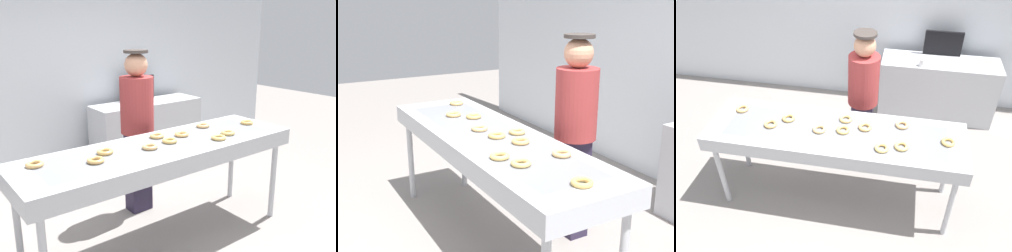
{
  "view_description": "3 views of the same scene",
  "coord_description": "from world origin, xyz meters",
  "views": [
    {
      "loc": [
        -1.85,
        -2.48,
        1.99
      ],
      "look_at": [
        0.06,
        0.01,
        1.12
      ],
      "focal_mm": 39.98,
      "sensor_mm": 36.0,
      "label": 1
    },
    {
      "loc": [
        2.92,
        -1.52,
        2.01
      ],
      "look_at": [
        -0.01,
        0.14,
        1.01
      ],
      "focal_mm": 47.06,
      "sensor_mm": 36.0,
      "label": 2
    },
    {
      "loc": [
        0.6,
        -2.68,
        3.16
      ],
      "look_at": [
        0.08,
        0.04,
        1.01
      ],
      "focal_mm": 37.57,
      "sensor_mm": 36.0,
      "label": 3
    }
  ],
  "objects": [
    {
      "name": "glazed_donut_5",
      "position": [
        0.07,
        0.2,
        0.98
      ],
      "size": [
        0.19,
        0.19,
        0.03
      ],
      "primitive_type": "torus",
      "rotation": [
        0.0,
        0.0,
        0.7
      ],
      "color": "#E1B367",
      "rests_on": "fryer_conveyor"
    },
    {
      "name": "glazed_donut_8",
      "position": [
        -1.06,
        0.17,
        0.98
      ],
      "size": [
        0.18,
        0.18,
        0.03
      ],
      "primitive_type": "torus",
      "rotation": [
        0.0,
        0.0,
        2.75
      ],
      "color": "#E0AA63",
      "rests_on": "fryer_conveyor"
    },
    {
      "name": "glazed_donut_4",
      "position": [
        0.49,
        -0.19,
        0.98
      ],
      "size": [
        0.18,
        0.18,
        0.03
      ],
      "primitive_type": "torus",
      "rotation": [
        0.0,
        0.0,
        0.47
      ],
      "color": "#E2B865",
      "rests_on": "fryer_conveyor"
    },
    {
      "name": "menu_display",
      "position": [
        1.11,
        2.08,
        1.07
      ],
      "size": [
        0.52,
        0.04,
        0.35
      ],
      "primitive_type": "cube",
      "color": "black",
      "rests_on": "prep_counter"
    },
    {
      "name": "glazed_donut_9",
      "position": [
        -0.67,
        -0.03,
        0.98
      ],
      "size": [
        0.19,
        0.19,
        0.03
      ],
      "primitive_type": "torus",
      "rotation": [
        0.0,
        0.0,
        2.5
      ],
      "color": "#E0A95E",
      "rests_on": "fryer_conveyor"
    },
    {
      "name": "glazed_donut_3",
      "position": [
        -0.16,
        -0.02,
        0.98
      ],
      "size": [
        0.19,
        0.19,
        0.03
      ],
      "primitive_type": "torus",
      "rotation": [
        0.0,
        0.0,
        0.97
      ],
      "color": "#DEAE6E",
      "rests_on": "fryer_conveyor"
    },
    {
      "name": "glazed_donut_7",
      "position": [
        0.08,
        0.01,
        0.98
      ],
      "size": [
        0.18,
        0.18,
        0.03
      ],
      "primitive_type": "torus",
      "rotation": [
        0.0,
        0.0,
        0.4
      ],
      "color": "#E9B85F",
      "rests_on": "fryer_conveyor"
    },
    {
      "name": "glazed_donut_6",
      "position": [
        0.29,
        0.1,
        0.98
      ],
      "size": [
        0.18,
        0.18,
        0.03
      ],
      "primitive_type": "torus",
      "rotation": [
        0.0,
        0.0,
        0.52
      ],
      "color": "#EDB063",
      "rests_on": "fryer_conveyor"
    },
    {
      "name": "glazed_donut_1",
      "position": [
        0.65,
        0.2,
        0.98
      ],
      "size": [
        0.18,
        0.18,
        0.03
      ],
      "primitive_type": "torus",
      "rotation": [
        0.0,
        0.0,
        2.64
      ],
      "color": "#E5AF6E",
      "rests_on": "fryer_conveyor"
    },
    {
      "name": "prep_counter",
      "position": [
        1.11,
        1.87,
        0.45
      ],
      "size": [
        1.63,
        0.52,
        0.89
      ],
      "primitive_type": "cube",
      "color": "#B7BABF",
      "rests_on": "ground"
    },
    {
      "name": "glazed_donut_2",
      "position": [
        -0.52,
        0.1,
        0.98
      ],
      "size": [
        0.15,
        0.15,
        0.03
      ],
      "primitive_type": "torus",
      "rotation": [
        0.0,
        0.0,
        0.13
      ],
      "color": "#E0AD5C",
      "rests_on": "fryer_conveyor"
    },
    {
      "name": "paper_cup_0",
      "position": [
        0.84,
        1.69,
        0.94
      ],
      "size": [
        0.07,
        0.07,
        0.1
      ],
      "primitive_type": "cylinder",
      "color": "white",
      "rests_on": "prep_counter"
    },
    {
      "name": "glazed_donut_10",
      "position": [
        1.1,
        0.01,
        0.98
      ],
      "size": [
        0.18,
        0.18,
        0.03
      ],
      "primitive_type": "torus",
      "rotation": [
        0.0,
        0.0,
        1.03
      ],
      "color": "#DCB05D",
      "rests_on": "fryer_conveyor"
    },
    {
      "name": "paper_cup_1",
      "position": [
        0.88,
        1.78,
        0.94
      ],
      "size": [
        0.07,
        0.07,
        0.1
      ],
      "primitive_type": "cylinder",
      "color": "white",
      "rests_on": "prep_counter"
    },
    {
      "name": "fryer_conveyor",
      "position": [
        0.0,
        0.0,
        0.88
      ],
      "size": [
        2.6,
        0.75,
        0.96
      ],
      "color": "#B7BABF",
      "rests_on": "ground"
    },
    {
      "name": "ground_plane",
      "position": [
        0.0,
        0.0,
        0.0
      ],
      "size": [
        16.0,
        16.0,
        0.0
      ],
      "primitive_type": "plane",
      "color": "gray"
    },
    {
      "name": "glazed_donut_0",
      "position": [
        0.67,
        -0.13,
        0.98
      ],
      "size": [
        0.18,
        0.18,
        0.03
      ],
      "primitive_type": "torus",
      "rotation": [
        0.0,
        0.0,
        0.39
      ],
      "color": "#E5B967",
      "rests_on": "fryer_conveyor"
    },
    {
      "name": "worker_baker",
      "position": [
        0.18,
        0.69,
        1.0
      ],
      "size": [
        0.35,
        0.35,
        1.73
      ],
      "rotation": [
        0.0,
        0.0,
        3.26
      ],
      "color": "#282138",
      "rests_on": "ground"
    }
  ]
}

